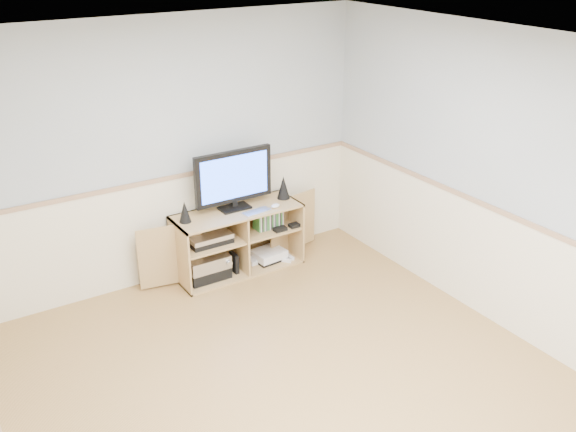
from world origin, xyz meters
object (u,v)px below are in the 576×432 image
(keyboard, at_px, (257,212))
(media_cabinet, at_px, (235,238))
(monitor, at_px, (234,178))
(game_consoles, at_px, (267,255))

(keyboard, bearing_deg, media_cabinet, 119.68)
(monitor, distance_m, game_consoles, 0.96)
(media_cabinet, height_order, game_consoles, media_cabinet)
(media_cabinet, relative_size, game_consoles, 4.38)
(keyboard, height_order, game_consoles, keyboard)
(keyboard, xyz_separation_m, game_consoles, (0.19, 0.13, -0.59))
(keyboard, bearing_deg, game_consoles, 28.23)
(media_cabinet, distance_m, keyboard, 0.40)
(monitor, bearing_deg, keyboard, -53.04)
(media_cabinet, distance_m, game_consoles, 0.43)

